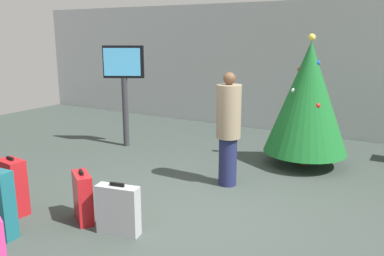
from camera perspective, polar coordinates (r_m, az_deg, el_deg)
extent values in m
plane|color=#38423D|center=(5.20, 1.43, -12.21)|extent=(16.00, 16.00, 0.00)
cube|color=#B7BCC1|center=(9.40, 16.45, 8.07)|extent=(16.00, 0.20, 2.95)
cylinder|color=#4C3319|center=(7.27, 15.60, -4.16)|extent=(0.12, 0.12, 0.25)
cone|color=#196628|center=(7.04, 16.14, 4.12)|extent=(1.41, 1.41, 1.88)
sphere|color=#F2D84C|center=(6.96, 16.67, 12.25)|extent=(0.12, 0.12, 0.12)
sphere|color=silver|center=(6.86, 14.23, 5.20)|extent=(0.08, 0.08, 0.08)
sphere|color=red|center=(7.03, 15.07, 8.03)|extent=(0.08, 0.08, 0.08)
sphere|color=yellow|center=(7.15, 17.18, 7.34)|extent=(0.08, 0.08, 0.08)
sphere|color=red|center=(6.73, 17.46, 3.05)|extent=(0.08, 0.08, 0.08)
sphere|color=blue|center=(6.94, 17.44, 8.82)|extent=(0.08, 0.08, 0.08)
cylinder|color=#333338|center=(8.19, -9.45, 2.20)|extent=(0.12, 0.12, 1.39)
cube|color=black|center=(8.06, -9.72, 9.25)|extent=(0.75, 0.44, 0.63)
cube|color=#4CB2F2|center=(8.03, -9.93, 9.23)|extent=(0.64, 0.35, 0.54)
cylinder|color=#1E234C|center=(6.07, 5.09, -4.73)|extent=(0.27, 0.27, 0.74)
cylinder|color=gray|center=(5.88, 5.24, 2.35)|extent=(0.42, 0.42, 0.79)
sphere|color=brown|center=(5.81, 5.35, 7.03)|extent=(0.18, 0.18, 0.18)
cube|color=#B2191E|center=(5.10, -15.25, -9.52)|extent=(0.44, 0.38, 0.61)
cube|color=black|center=(4.98, -15.48, -6.07)|extent=(0.14, 0.11, 0.04)
cube|color=#B2191E|center=(5.57, -24.08, -7.67)|extent=(0.38, 0.25, 0.71)
cube|color=black|center=(5.46, -24.45, -3.96)|extent=(0.13, 0.05, 0.04)
cube|color=#9EA0A5|center=(4.71, -10.45, -11.41)|extent=(0.52, 0.26, 0.58)
cube|color=black|center=(4.59, -10.61, -7.90)|extent=(0.18, 0.06, 0.04)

